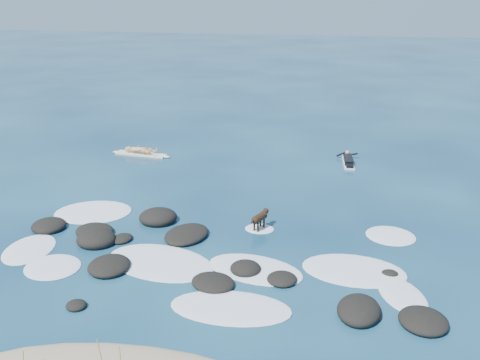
# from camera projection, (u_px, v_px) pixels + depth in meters

# --- Properties ---
(ground) EXTENTS (160.00, 160.00, 0.00)m
(ground) POSITION_uv_depth(u_px,v_px,m) (210.00, 241.00, 19.05)
(ground) COLOR #0A2642
(ground) RESTS_ON ground
(reef_rocks) EXTENTS (14.72, 7.19, 0.64)m
(reef_rocks) POSITION_uv_depth(u_px,v_px,m) (183.00, 254.00, 17.92)
(reef_rocks) COLOR black
(reef_rocks) RESTS_ON ground
(breaking_foam) EXTENTS (14.46, 8.03, 0.12)m
(breaking_foam) POSITION_uv_depth(u_px,v_px,m) (206.00, 259.00, 17.84)
(breaking_foam) COLOR white
(breaking_foam) RESTS_ON ground
(standing_surfer_rig) EXTENTS (3.35, 0.86, 1.91)m
(standing_surfer_rig) POSITION_uv_depth(u_px,v_px,m) (140.00, 142.00, 28.27)
(standing_surfer_rig) COLOR #FDF4CB
(standing_surfer_rig) RESTS_ON ground
(paddling_surfer_rig) EXTENTS (1.12, 2.52, 0.44)m
(paddling_surfer_rig) POSITION_uv_depth(u_px,v_px,m) (348.00, 160.00, 27.21)
(paddling_surfer_rig) COLOR white
(paddling_surfer_rig) RESTS_ON ground
(dog) EXTENTS (0.62, 1.14, 0.76)m
(dog) POSITION_uv_depth(u_px,v_px,m) (260.00, 217.00, 19.77)
(dog) COLOR black
(dog) RESTS_ON ground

